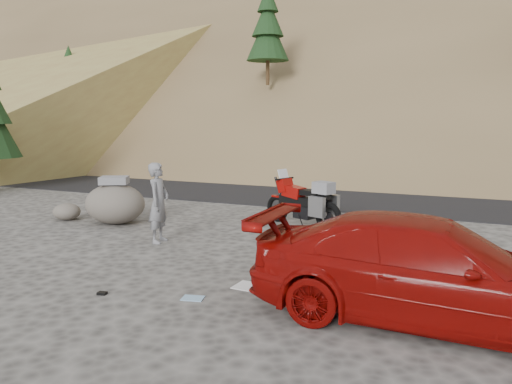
% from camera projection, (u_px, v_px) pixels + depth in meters
% --- Properties ---
extents(ground, '(140.00, 140.00, 0.00)m').
position_uv_depth(ground, '(186.00, 254.00, 9.84)').
color(ground, '#413F3C').
rests_on(ground, ground).
extents(road, '(120.00, 7.00, 0.05)m').
position_uv_depth(road, '(317.00, 192.00, 18.00)').
color(road, black).
rests_on(road, ground).
extents(hillside, '(120.00, 73.00, 46.72)m').
position_uv_depth(hillside, '(420.00, 25.00, 45.30)').
color(hillside, brown).
rests_on(hillside, ground).
extents(motorcycle, '(2.23, 1.17, 1.40)m').
position_uv_depth(motorcycle, '(306.00, 203.00, 12.14)').
color(motorcycle, black).
rests_on(motorcycle, ground).
extents(man, '(0.52, 0.69, 1.72)m').
position_uv_depth(man, '(160.00, 242.00, 10.77)').
color(man, gray).
rests_on(man, ground).
extents(red_car, '(4.70, 1.93, 1.36)m').
position_uv_depth(red_car, '(426.00, 320.00, 6.61)').
color(red_car, maroon).
rests_on(red_car, ground).
extents(boulder, '(1.85, 1.68, 1.19)m').
position_uv_depth(boulder, '(115.00, 203.00, 12.58)').
color(boulder, '#59554D').
rests_on(boulder, ground).
extents(small_rock, '(0.88, 0.83, 0.44)m').
position_uv_depth(small_rock, '(67.00, 212.00, 13.08)').
color(small_rock, '#59554D').
rests_on(small_rock, ground).
extents(gear_white_cloth, '(0.48, 0.43, 0.02)m').
position_uv_depth(gear_white_cloth, '(249.00, 286.00, 7.90)').
color(gear_white_cloth, white).
rests_on(gear_white_cloth, ground).
extents(gear_blue_mat, '(0.49, 0.44, 0.19)m').
position_uv_depth(gear_blue_mat, '(331.00, 287.00, 7.62)').
color(gear_blue_mat, '#1B48A3').
rests_on(gear_blue_mat, ground).
extents(gear_bottle, '(0.11, 0.11, 0.24)m').
position_uv_depth(gear_bottle, '(281.00, 283.00, 7.70)').
color(gear_bottle, '#1B48A3').
rests_on(gear_bottle, ground).
extents(gear_funnel, '(0.18, 0.18, 0.18)m').
position_uv_depth(gear_funnel, '(286.00, 299.00, 7.11)').
color(gear_funnel, red).
rests_on(gear_funnel, ground).
extents(gear_glove_a, '(0.15, 0.12, 0.04)m').
position_uv_depth(gear_glove_a, '(102.00, 293.00, 7.56)').
color(gear_glove_a, black).
rests_on(gear_glove_a, ground).
extents(gear_blue_cloth, '(0.37, 0.30, 0.01)m').
position_uv_depth(gear_blue_cloth, '(193.00, 298.00, 7.39)').
color(gear_blue_cloth, '#8CB5D9').
rests_on(gear_blue_cloth, ground).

